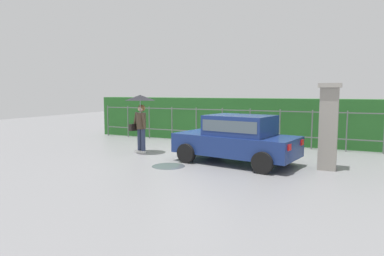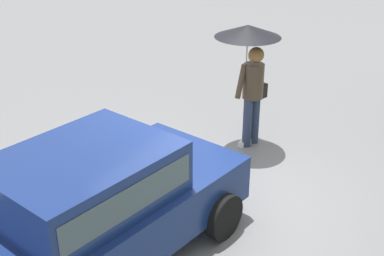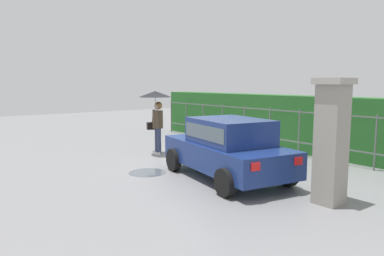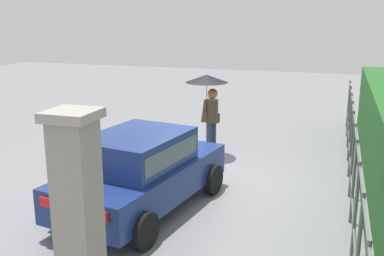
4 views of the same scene
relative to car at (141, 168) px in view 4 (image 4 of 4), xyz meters
name	(u,v)px [view 4 (image 4 of 4)]	position (x,y,z in m)	size (l,w,h in m)	color
ground_plane	(201,181)	(-1.77, 0.60, -0.80)	(40.00, 40.00, 0.00)	slate
car	(141,168)	(0.00, 0.00, 0.00)	(3.93, 2.36, 1.48)	navy
pedestrian	(209,95)	(-3.65, 0.24, 0.76)	(1.06, 1.06, 2.07)	#2D3856
gate_pillar	(78,202)	(2.56, 0.29, 0.44)	(0.60, 0.60, 2.42)	gray
fence_section	(353,157)	(-1.82, 3.67, 0.02)	(12.10, 0.05, 1.50)	#59605B
puddle_near	(122,173)	(-1.70, -1.26, -0.80)	(0.98, 0.98, 0.00)	#4C545B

